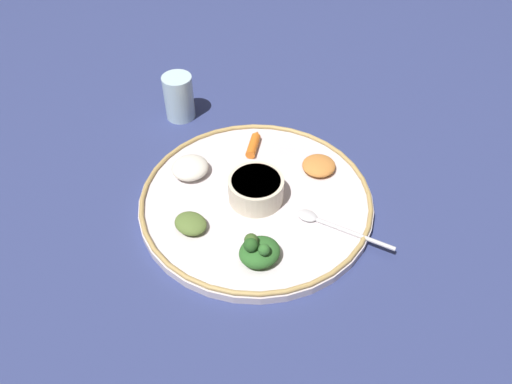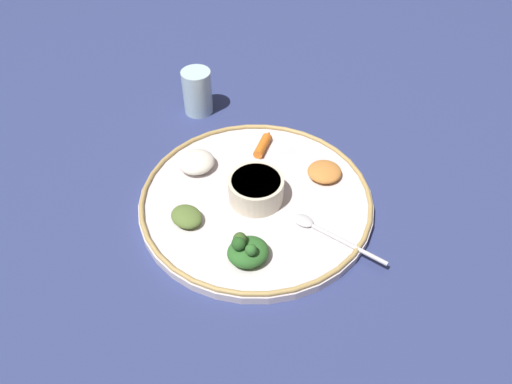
# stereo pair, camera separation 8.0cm
# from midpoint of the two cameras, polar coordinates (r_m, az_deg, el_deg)

# --- Properties ---
(ground_plane) EXTENTS (2.40, 2.40, 0.00)m
(ground_plane) POSITION_cam_midpoint_polar(r_m,az_deg,el_deg) (0.86, -2.66, -1.56)
(ground_plane) COLOR navy
(platter) EXTENTS (0.40, 0.40, 0.02)m
(platter) POSITION_cam_midpoint_polar(r_m,az_deg,el_deg) (0.85, -2.67, -1.20)
(platter) COLOR silver
(platter) RESTS_ON ground_plane
(platter_rim) EXTENTS (0.39, 0.39, 0.01)m
(platter_rim) POSITION_cam_midpoint_polar(r_m,az_deg,el_deg) (0.84, -2.70, -0.70)
(platter_rim) COLOR tan
(platter_rim) RESTS_ON platter
(center_bowl) EXTENTS (0.09, 0.09, 0.04)m
(center_bowl) POSITION_cam_midpoint_polar(r_m,az_deg,el_deg) (0.83, -2.75, 0.26)
(center_bowl) COLOR beige
(center_bowl) RESTS_ON platter
(spoon) EXTENTS (0.16, 0.03, 0.01)m
(spoon) POSITION_cam_midpoint_polar(r_m,az_deg,el_deg) (0.80, 5.54, -3.80)
(spoon) COLOR silver
(spoon) RESTS_ON platter
(greens_pile) EXTENTS (0.08, 0.08, 0.05)m
(greens_pile) POSITION_cam_midpoint_polar(r_m,az_deg,el_deg) (0.75, -2.77, -6.87)
(greens_pile) COLOR #2D6628
(greens_pile) RESTS_ON platter
(carrot_near_spoon) EXTENTS (0.04, 0.07, 0.02)m
(carrot_near_spoon) POSITION_cam_midpoint_polar(r_m,az_deg,el_deg) (0.94, -2.69, 5.44)
(carrot_near_spoon) COLOR orange
(carrot_near_spoon) RESTS_ON platter
(mound_collards) EXTENTS (0.06, 0.05, 0.02)m
(mound_collards) POSITION_cam_midpoint_polar(r_m,az_deg,el_deg) (0.81, -10.28, -3.70)
(mound_collards) COLOR #567033
(mound_collards) RESTS_ON platter
(mound_squash) EXTENTS (0.08, 0.08, 0.02)m
(mound_squash) POSITION_cam_midpoint_polar(r_m,az_deg,el_deg) (0.89, 4.65, 2.90)
(mound_squash) COLOR #C67A38
(mound_squash) RESTS_ON platter
(mound_rice_white) EXTENTS (0.08, 0.09, 0.03)m
(mound_rice_white) POSITION_cam_midpoint_polar(r_m,az_deg,el_deg) (0.89, -10.06, 2.63)
(mound_rice_white) COLOR silver
(mound_rice_white) RESTS_ON platter
(drinking_glass) EXTENTS (0.06, 0.06, 0.09)m
(drinking_glass) POSITION_cam_midpoint_polar(r_m,az_deg,el_deg) (1.04, -10.96, 10.22)
(drinking_glass) COLOR silver
(drinking_glass) RESTS_ON ground_plane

